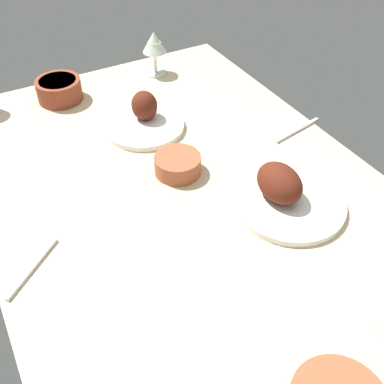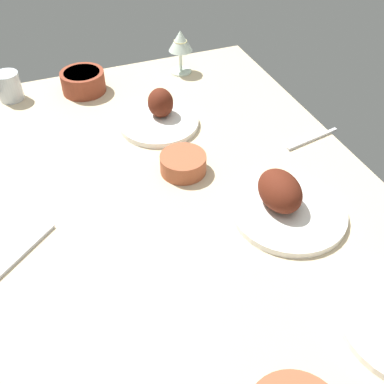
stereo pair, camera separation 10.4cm
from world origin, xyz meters
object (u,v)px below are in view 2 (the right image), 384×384
(plate_far_side, at_px, (285,202))
(water_tumbler, at_px, (9,86))
(bowl_soup, at_px, (183,163))
(plate_near_viewer, at_px, (160,116))
(bowl_cream, at_px, (83,81))
(wine_glass, at_px, (180,43))
(spoon_loose, at_px, (313,139))
(fork_loose, at_px, (26,251))

(plate_far_side, relative_size, water_tumbler, 3.02)
(bowl_soup, bearing_deg, plate_near_viewer, -3.20)
(bowl_soup, relative_size, bowl_cream, 0.86)
(plate_far_side, xyz_separation_m, water_tumbler, (0.73, 0.52, 0.01))
(plate_near_viewer, xyz_separation_m, wine_glass, (0.26, -0.16, 0.07))
(plate_near_viewer, relative_size, spoon_loose, 1.28)
(bowl_cream, bearing_deg, water_tumbler, 81.11)
(plate_near_viewer, distance_m, fork_loose, 0.53)
(plate_near_viewer, bearing_deg, bowl_soup, 176.80)
(bowl_soup, height_order, fork_loose, bowl_soup)
(wine_glass, distance_m, spoon_loose, 0.54)
(wine_glass, height_order, water_tumbler, wine_glass)
(bowl_cream, distance_m, wine_glass, 0.33)
(bowl_cream, bearing_deg, bowl_soup, -162.59)
(plate_near_viewer, bearing_deg, spoon_loose, -122.37)
(bowl_cream, height_order, wine_glass, wine_glass)
(plate_far_side, distance_m, bowl_cream, 0.76)
(bowl_cream, height_order, water_tumbler, water_tumbler)
(bowl_soup, distance_m, fork_loose, 0.41)
(plate_far_side, distance_m, spoon_loose, 0.30)
(wine_glass, height_order, fork_loose, wine_glass)
(fork_loose, bearing_deg, bowl_soup, 158.15)
(plate_near_viewer, distance_m, plate_far_side, 0.46)
(fork_loose, relative_size, spoon_loose, 0.94)
(plate_far_side, bearing_deg, fork_loose, 80.87)
(plate_near_viewer, bearing_deg, wine_glass, -31.26)
(bowl_soup, bearing_deg, bowl_cream, 17.41)
(plate_far_side, distance_m, fork_loose, 0.56)
(wine_glass, bearing_deg, bowl_cream, 91.67)
(bowl_cream, bearing_deg, fork_loose, 158.19)
(bowl_soup, height_order, water_tumbler, water_tumbler)
(bowl_soup, bearing_deg, plate_far_side, -143.84)
(bowl_cream, relative_size, water_tumbler, 1.58)
(bowl_soup, bearing_deg, fork_loose, 108.13)
(bowl_cream, relative_size, fork_loose, 0.82)
(bowl_cream, bearing_deg, wine_glass, -88.33)
(bowl_soup, bearing_deg, wine_glass, -19.58)
(fork_loose, bearing_deg, bowl_cream, -151.80)
(fork_loose, bearing_deg, plate_far_side, 130.89)
(plate_near_viewer, distance_m, bowl_cream, 0.30)
(fork_loose, bearing_deg, water_tumbler, -132.52)
(plate_far_side, bearing_deg, wine_glass, -1.19)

